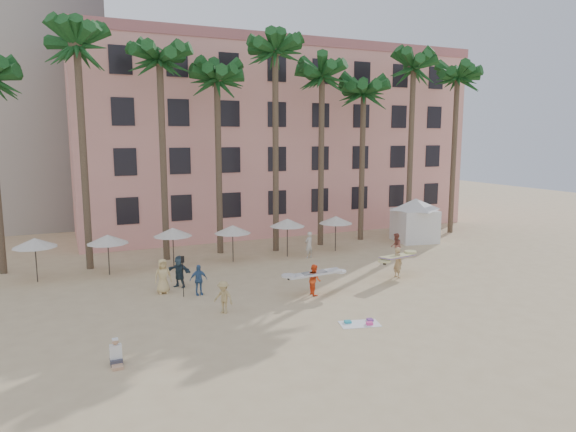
{
  "coord_description": "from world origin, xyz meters",
  "views": [
    {
      "loc": [
        -11.44,
        -20.08,
        8.43
      ],
      "look_at": [
        0.2,
        6.0,
        4.0
      ],
      "focal_mm": 32.0,
      "sensor_mm": 36.0,
      "label": 1
    }
  ],
  "objects_px": {
    "cabana": "(415,216)",
    "pink_hotel": "(268,141)",
    "carrier_yellow": "(398,260)",
    "carrier_white": "(314,278)"
  },
  "relations": [
    {
      "from": "pink_hotel",
      "to": "cabana",
      "type": "xyz_separation_m",
      "value": [
        7.62,
        -12.88,
        -5.93
      ]
    },
    {
      "from": "pink_hotel",
      "to": "carrier_yellow",
      "type": "relative_size",
      "value": 11.0
    },
    {
      "from": "cabana",
      "to": "carrier_white",
      "type": "relative_size",
      "value": 1.76
    },
    {
      "from": "carrier_white",
      "to": "pink_hotel",
      "type": "bearing_deg",
      "value": 74.27
    },
    {
      "from": "pink_hotel",
      "to": "carrier_white",
      "type": "bearing_deg",
      "value": -105.73
    },
    {
      "from": "cabana",
      "to": "pink_hotel",
      "type": "bearing_deg",
      "value": 120.61
    },
    {
      "from": "carrier_yellow",
      "to": "pink_hotel",
      "type": "bearing_deg",
      "value": 89.64
    },
    {
      "from": "carrier_yellow",
      "to": "carrier_white",
      "type": "height_order",
      "value": "carrier_yellow"
    },
    {
      "from": "pink_hotel",
      "to": "cabana",
      "type": "height_order",
      "value": "pink_hotel"
    },
    {
      "from": "cabana",
      "to": "carrier_white",
      "type": "bearing_deg",
      "value": -145.92
    }
  ]
}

